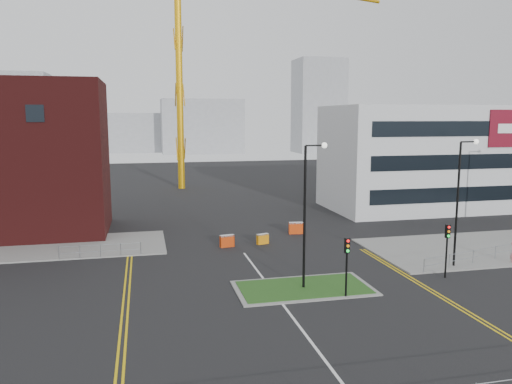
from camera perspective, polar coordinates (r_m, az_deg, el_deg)
ground at (r=24.52m, az=6.90°, el=-17.37°), size 200.00×200.00×0.00m
pavement_right at (r=46.84m, az=27.00°, el=-5.53°), size 24.00×10.00×0.12m
island_kerb at (r=32.10m, az=5.45°, el=-10.88°), size 8.60×4.60×0.08m
grass_island at (r=32.09m, az=5.45°, el=-10.85°), size 8.00×4.00×0.12m
office_block at (r=62.67m, az=19.72°, el=3.75°), size 25.00×12.20×12.00m
tower_crane at (r=79.85m, az=-4.80°, el=19.25°), size 50.42×18.26×36.99m
streetlamp_island at (r=30.81m, az=5.97°, el=-1.37°), size 1.46×0.36×9.18m
streetlamp_right_near at (r=38.04m, az=22.35°, el=-0.08°), size 1.46×0.36×9.18m
traffic_light_island at (r=30.22m, az=10.36°, el=-7.20°), size 0.28×0.33×3.65m
traffic_light_right at (r=35.69m, az=21.02°, el=-5.20°), size 0.28×0.33×3.65m
railing_left at (r=40.13m, az=-17.35°, el=-6.21°), size 6.05×0.05×1.10m
centre_line at (r=26.23m, az=5.38°, el=-15.54°), size 0.15×30.00×0.01m
yellow_left_a at (r=32.56m, az=-14.82°, el=-10.92°), size 0.12×24.00×0.01m
yellow_left_b at (r=32.55m, az=-14.28°, el=-10.90°), size 0.12×24.00×0.01m
yellow_right_a at (r=33.47m, az=19.07°, el=-10.57°), size 0.12×20.00×0.01m
yellow_right_b at (r=33.63m, az=19.51°, el=-10.50°), size 0.12×20.00×0.01m
skyline_a at (r=144.41m, az=-26.01°, el=7.80°), size 18.00×12.00×22.00m
skyline_b at (r=151.77m, az=-6.18°, el=7.47°), size 24.00×12.00×16.00m
skyline_c at (r=154.96m, az=7.16°, el=9.69°), size 14.00×12.00×28.00m
skyline_d at (r=160.79m, az=-13.02°, el=6.64°), size 30.00×12.00×12.00m
barrier_left at (r=41.71m, az=-3.33°, el=-5.55°), size 1.26×0.62×1.01m
barrier_mid at (r=42.62m, az=0.76°, el=-5.33°), size 1.10×0.65×0.88m
barrier_right at (r=46.40m, az=4.57°, el=-4.07°), size 1.33×0.57×1.09m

